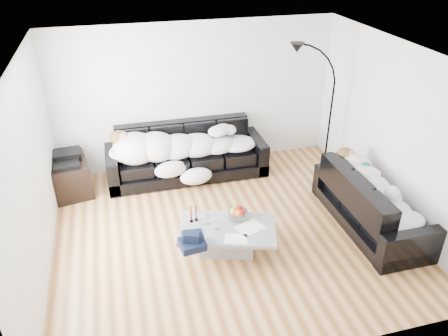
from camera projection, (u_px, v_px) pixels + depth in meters
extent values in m
plane|color=brown|center=(229.00, 230.00, 6.48)|extent=(5.00, 5.00, 0.00)
cube|color=silver|center=(196.00, 96.00, 7.73)|extent=(5.00, 0.02, 2.60)
cube|color=silver|center=(31.00, 177.00, 5.28)|extent=(0.02, 4.50, 2.60)
cube|color=silver|center=(394.00, 133.00, 6.39)|extent=(0.02, 4.50, 2.60)
plane|color=white|center=(230.00, 56.00, 5.20)|extent=(5.00, 5.00, 0.00)
cube|color=black|center=(187.00, 152.00, 7.69)|extent=(2.78, 0.96, 0.91)
cube|color=black|center=(372.00, 201.00, 6.40)|extent=(0.89, 2.08, 0.84)
ellipsoid|color=#0F6C52|center=(349.00, 163.00, 6.78)|extent=(0.42, 0.38, 0.20)
cube|color=#939699|center=(227.00, 239.00, 6.01)|extent=(1.47, 1.12, 0.38)
cylinder|color=white|center=(238.00, 212.00, 6.07)|extent=(0.29, 0.29, 0.17)
cylinder|color=white|center=(207.00, 219.00, 5.95)|extent=(0.09, 0.09, 0.16)
cylinder|color=white|center=(202.00, 226.00, 5.81)|extent=(0.08, 0.08, 0.16)
cylinder|color=white|center=(217.00, 224.00, 5.83)|extent=(0.09, 0.09, 0.19)
cylinder|color=maroon|center=(191.00, 214.00, 5.96)|extent=(0.06, 0.06, 0.26)
cylinder|color=maroon|center=(196.00, 213.00, 6.00)|extent=(0.06, 0.06, 0.25)
cube|color=silver|center=(250.00, 227.00, 5.90)|extent=(0.43, 0.39, 0.01)
cube|color=silver|center=(236.00, 239.00, 5.69)|extent=(0.35, 0.30, 0.01)
cube|color=black|center=(71.00, 176.00, 7.28)|extent=(0.73, 0.94, 0.58)
cube|color=black|center=(67.00, 157.00, 7.11)|extent=(0.47, 0.38, 0.13)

